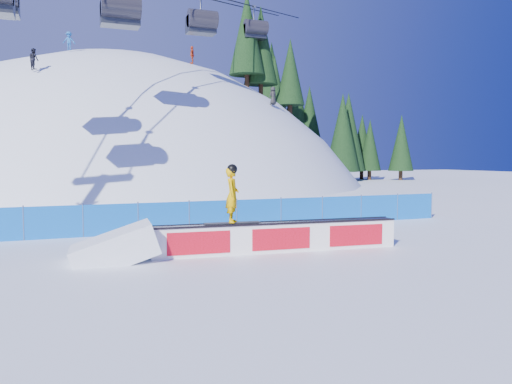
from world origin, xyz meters
name	(u,v)px	position (x,y,z in m)	size (l,w,h in m)	color
ground	(253,249)	(0.00, 0.00, 0.00)	(160.00, 160.00, 0.00)	white
snow_hill	(121,343)	(0.00, 42.00, -18.00)	(64.00, 64.00, 64.00)	white
treeline	(323,109)	(24.98, 40.86, 9.04)	(26.27, 11.98, 20.18)	black
safety_fence	(213,215)	(0.00, 4.50, 0.60)	(22.05, 0.05, 1.30)	blue
rail_box	(279,237)	(0.59, -0.71, 0.47)	(7.91, 1.17, 0.95)	white
snow_ramp	(115,261)	(-4.32, -0.32, 0.00)	(2.32, 1.55, 0.87)	white
snowboarder	(232,194)	(-0.90, -0.60, 1.83)	(1.74, 0.72, 1.80)	black
distant_skiers	(133,60)	(0.41, 30.83, 11.52)	(21.08, 7.42, 6.55)	black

